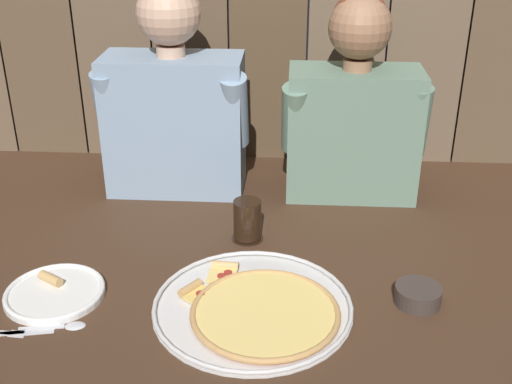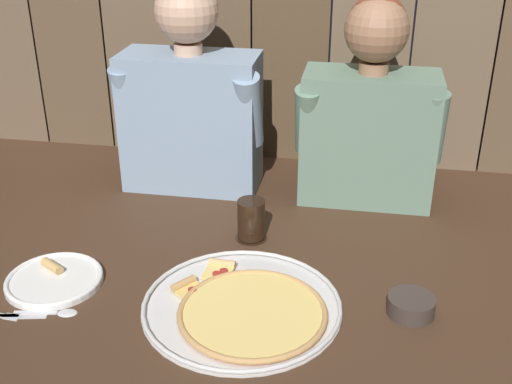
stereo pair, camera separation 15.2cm
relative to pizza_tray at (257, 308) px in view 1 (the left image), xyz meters
name	(u,v)px [view 1 (the left image)]	position (x,y,z in m)	size (l,w,h in m)	color
ground_plane	(252,279)	(-0.02, 0.12, -0.01)	(3.20, 3.20, 0.00)	#422B1C
pizza_tray	(257,308)	(0.00, 0.00, 0.00)	(0.44, 0.44, 0.03)	silver
dinner_plate	(55,292)	(-0.46, 0.03, 0.00)	(0.22, 0.22, 0.03)	white
drinking_glass	(247,221)	(-0.04, 0.31, 0.04)	(0.08, 0.08, 0.11)	black
dipping_bowl	(418,294)	(0.35, 0.06, 0.01)	(0.10, 0.10, 0.04)	#3D332D
table_knife	(17,332)	(-0.49, -0.10, -0.01)	(0.16, 0.05, 0.01)	silver
table_spoon	(64,325)	(-0.40, -0.08, -0.01)	(0.14, 0.04, 0.01)	silver
diner_left	(174,99)	(-0.28, 0.61, 0.27)	(0.43, 0.21, 0.62)	#849EB7
diner_right	(354,107)	(0.24, 0.61, 0.26)	(0.41, 0.20, 0.58)	slate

